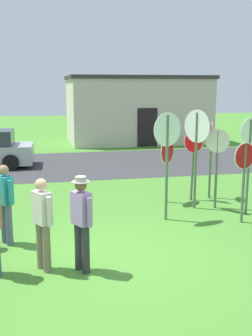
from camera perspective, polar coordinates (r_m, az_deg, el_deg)
The scene contains 14 objects.
ground_plane at distance 8.18m, azimuth -3.07°, elevation -12.25°, with size 80.00×80.00×0.00m, color #47842D.
street_asphalt at distance 17.59m, azimuth -8.22°, elevation 0.46°, with size 60.00×6.40×0.01m, color #38383A.
building_background at distance 24.98m, azimuth 1.42°, elevation 8.19°, with size 8.14×5.33×3.85m.
stop_sign_nearest at distance 11.05m, azimuth 9.71°, elevation 3.77°, with size 0.40×0.79×2.66m.
stop_sign_rear_right at distance 11.61m, azimuth 5.73°, elevation 1.36°, with size 0.55×0.56×1.88m.
stop_sign_low_front at distance 10.19m, azimuth 16.02°, elevation -0.19°, with size 0.62×0.20×1.96m.
stop_sign_leaning_left at distance 11.96m, azimuth 9.25°, elevation 1.91°, with size 0.41×0.54×2.02m.
stop_sign_rear_left at distance 10.86m, azimuth 16.66°, elevation 2.41°, with size 0.64×0.24×2.50m.
stop_sign_center_cluster at distance 9.97m, azimuth 5.69°, elevation 2.97°, with size 0.77×0.31×2.65m.
stop_sign_tallest at distance 12.24m, azimuth 11.64°, elevation 2.83°, with size 0.24×0.61×2.26m.
stop_sign_leaning_right at distance 11.27m, azimuth 12.45°, elevation 1.68°, with size 0.60×0.26×2.15m.
person_with_sunhat at distance 7.47m, azimuth -11.49°, elevation -6.97°, with size 0.37×0.51×1.69m.
person_in_blue at distance 7.31m, azimuth -6.18°, elevation -6.94°, with size 0.37×0.51×1.74m.
person_in_dark_shirt at distance 8.88m, azimuth -16.35°, elevation -4.28°, with size 0.37×0.50×1.69m.
Camera 1 is at (-1.17, -7.41, 3.26)m, focal length 44.10 mm.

